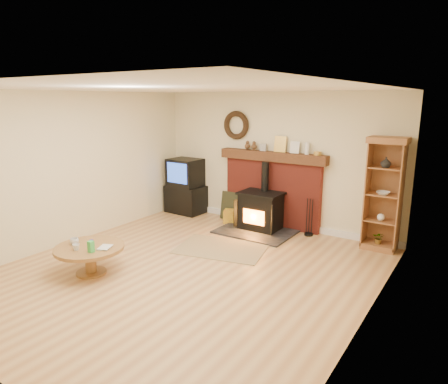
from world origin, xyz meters
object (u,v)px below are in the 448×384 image
Objects in this scene: tv_unit at (186,187)px; coffee_table at (89,251)px; wood_stove at (260,212)px; curio_cabinet at (384,194)px.

tv_unit reaches higher than coffee_table.
wood_stove is 2.24m from curio_cabinet.
coffee_table is at bearing -109.40° from wood_stove.
wood_stove is 0.75× the size of curio_cabinet.
curio_cabinet is at bearing 46.14° from coffee_table.
curio_cabinet reaches higher than tv_unit.
coffee_table is (0.89, -3.28, -0.23)m from tv_unit.
wood_stove is 3.27m from coffee_table.
tv_unit is at bearing 174.39° from wood_stove.
tv_unit is 3.41m from coffee_table.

